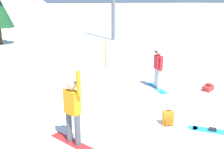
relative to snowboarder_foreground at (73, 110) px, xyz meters
The scene contains 7 objects.
ground_plane 3.15m from the snowboarder_foreground, 14.62° to the right, with size 800.00×800.00×0.00m, color silver.
snowboarder_foreground is the anchor object (origin of this frame).
snowboarder_midground 5.35m from the snowboarder_foreground, 29.04° to the left, with size 0.64×1.57×1.71m.
loose_snowboard_far_spare 4.25m from the snowboarder_foreground, 19.46° to the right, with size 1.43×1.53×0.09m.
backpack_red 6.54m from the snowboarder_foreground, 11.98° to the left, with size 0.55×0.42×0.30m.
backpack_orange 2.98m from the snowboarder_foreground, ahead, with size 0.38×0.35×0.47m.
trail_marker_pole 8.49m from the snowboarder_foreground, 58.00° to the left, with size 0.06×0.06×1.47m, color orange.
Camera 1 is at (-4.84, -5.03, 3.60)m, focal length 41.53 mm.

